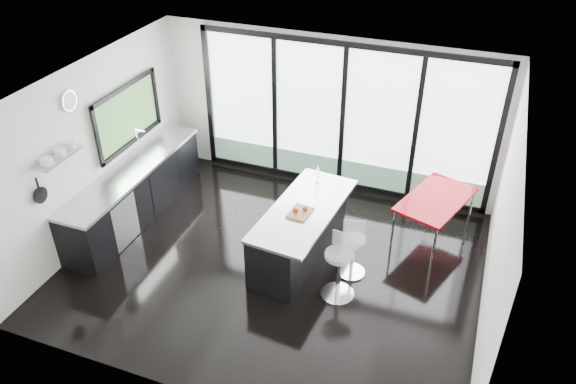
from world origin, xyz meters
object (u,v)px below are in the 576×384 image
at_px(red_table, 433,218).
at_px(bar_stool_far, 352,255).
at_px(island, 299,230).
at_px(bar_stool_near, 338,275).

bearing_deg(red_table, bar_stool_far, -126.60).
bearing_deg(red_table, island, -148.03).
height_order(island, bar_stool_near, island).
relative_size(bar_stool_near, bar_stool_far, 1.15).
relative_size(bar_stool_far, red_table, 0.47).
xyz_separation_m(bar_stool_far, red_table, (0.97, 1.30, 0.04)).
distance_m(bar_stool_far, red_table, 1.63).
bearing_deg(bar_stool_far, island, 156.82).
bearing_deg(island, bar_stool_near, -39.70).
height_order(island, bar_stool_far, island).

